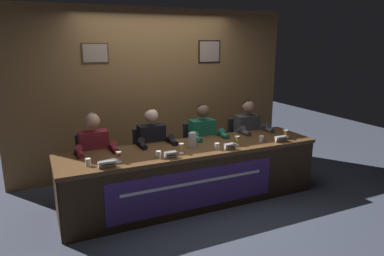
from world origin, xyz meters
TOP-DOWN VIEW (x-y plane):
  - ground_plane at (0.00, 0.00)m, footprint 12.00×12.00m
  - wall_back_panelled at (0.00, 1.39)m, footprint 4.62×0.14m
  - conference_table at (-0.00, -0.12)m, footprint 3.42×0.84m
  - chair_far_left at (-1.17, 0.60)m, footprint 0.44×0.44m
  - panelist_far_left at (-1.17, 0.41)m, footprint 0.51×0.48m
  - nameplate_far_left at (-1.16, -0.32)m, footprint 0.19×0.06m
  - juice_glass_far_left at (-1.00, -0.19)m, footprint 0.06×0.06m
  - water_cup_far_left at (-1.34, -0.18)m, footprint 0.06×0.06m
  - chair_center_left at (-0.39, 0.60)m, footprint 0.44×0.44m
  - panelist_center_left at (-0.39, 0.41)m, footprint 0.51×0.48m
  - nameplate_center_left at (-0.42, -0.31)m, footprint 0.15×0.06m
  - juice_glass_center_left at (-0.23, -0.19)m, footprint 0.06×0.06m
  - water_cup_center_left at (-0.55, -0.25)m, footprint 0.06×0.06m
  - chair_center_right at (0.39, 0.60)m, footprint 0.44×0.44m
  - panelist_center_right at (0.39, 0.41)m, footprint 0.51×0.48m
  - nameplate_center_right at (0.39, -0.31)m, footprint 0.15×0.06m
  - juice_glass_center_right at (0.57, -0.19)m, footprint 0.06×0.06m
  - water_cup_center_right at (0.23, -0.25)m, footprint 0.06×0.06m
  - chair_far_right at (1.17, 0.60)m, footprint 0.44×0.44m
  - panelist_far_right at (1.17, 0.41)m, footprint 0.51×0.48m
  - nameplate_far_right at (1.21, -0.30)m, footprint 0.19×0.06m
  - juice_glass_far_right at (1.36, -0.20)m, footprint 0.06×0.06m
  - water_cup_far_right at (0.95, -0.19)m, footprint 0.06×0.06m
  - water_pitcher_central at (0.00, -0.01)m, footprint 0.15×0.10m
  - document_stack_far_left at (-1.11, -0.15)m, footprint 0.24×0.20m

SIDE VIEW (x-z plane):
  - ground_plane at x=0.00m, z-range 0.00..0.00m
  - chair_far_left at x=-1.17m, z-range -0.02..0.87m
  - chair_center_left at x=-0.39m, z-range -0.02..0.87m
  - chair_center_right at x=0.39m, z-range -0.02..0.87m
  - chair_far_right at x=1.17m, z-range -0.02..0.87m
  - conference_table at x=0.00m, z-range 0.14..0.90m
  - panelist_far_left at x=-1.17m, z-range 0.10..1.31m
  - panelist_center_left at x=-0.39m, z-range 0.10..1.31m
  - panelist_center_right at x=0.39m, z-range 0.10..1.31m
  - panelist_far_right at x=1.17m, z-range 0.10..1.31m
  - document_stack_far_left at x=-1.11m, z-range 0.76..0.77m
  - water_cup_far_left at x=-1.34m, z-range 0.75..0.84m
  - water_cup_center_left at x=-0.55m, z-range 0.75..0.84m
  - water_cup_center_right at x=0.23m, z-range 0.75..0.84m
  - water_cup_far_right at x=0.95m, z-range 0.75..0.84m
  - nameplate_center_left at x=-0.42m, z-range 0.76..0.84m
  - nameplate_center_right at x=0.39m, z-range 0.76..0.84m
  - nameplate_far_right at x=1.21m, z-range 0.76..0.84m
  - nameplate_far_left at x=-1.16m, z-range 0.76..0.84m
  - juice_glass_far_left at x=-1.00m, z-range 0.78..0.91m
  - juice_glass_center_left at x=-0.23m, z-range 0.78..0.91m
  - juice_glass_center_right at x=0.57m, z-range 0.78..0.91m
  - juice_glass_far_right at x=1.36m, z-range 0.78..0.91m
  - water_pitcher_central at x=0.00m, z-range 0.75..0.96m
  - wall_back_panelled at x=0.00m, z-range 0.00..2.60m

